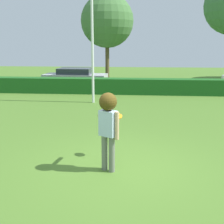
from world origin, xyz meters
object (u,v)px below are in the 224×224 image
(lamppost, at_px, (92,28))
(birch_tree, at_px, (107,21))
(person, at_px, (108,120))
(frisbee, at_px, (117,116))
(parked_car_silver, at_px, (75,76))

(lamppost, height_order, birch_tree, lamppost)
(person, relative_size, birch_tree, 0.29)
(frisbee, relative_size, birch_tree, 0.04)
(lamppost, bearing_deg, person, -78.84)
(lamppost, distance_m, birch_tree, 6.84)
(person, distance_m, parked_car_silver, 13.55)
(frisbee, height_order, lamppost, lamppost)
(birch_tree, bearing_deg, parked_car_silver, -143.48)
(lamppost, xyz_separation_m, parked_car_silver, (-2.01, 5.29, -2.88))
(person, relative_size, lamppost, 0.28)
(person, height_order, parked_car_silver, person)
(lamppost, xyz_separation_m, birch_tree, (0.01, 6.79, 0.79))
(person, xyz_separation_m, lamppost, (-1.53, 7.77, 2.36))
(lamppost, bearing_deg, parked_car_silver, 110.82)
(frisbee, distance_m, parked_car_silver, 12.75)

